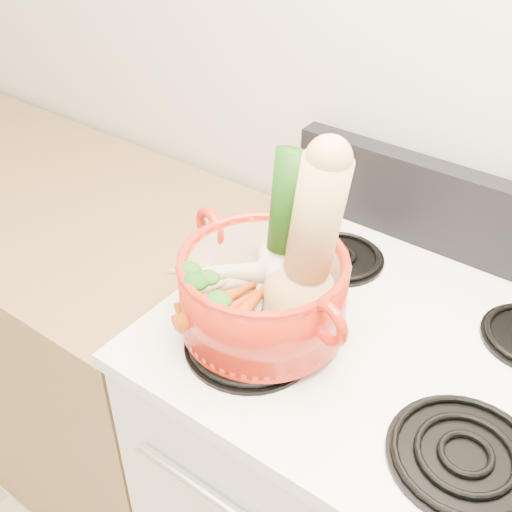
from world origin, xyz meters
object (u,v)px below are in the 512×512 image
Objects in this scene: squash at (302,241)px; dutch_oven at (263,293)px; leek at (280,237)px; stove_body at (365,502)px.

dutch_oven is at bearing -154.40° from squash.
dutch_oven is 0.13m from squash.
dutch_oven is at bearing -148.83° from leek.
dutch_oven is 0.89× the size of squash.
dutch_oven is 0.12m from leek.
stove_body is 3.30× the size of dutch_oven.
stove_body is 0.72m from leek.
squash reaches higher than stove_body.
leek is (-0.17, -0.10, 0.69)m from stove_body.
dutch_oven is 0.91× the size of leek.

